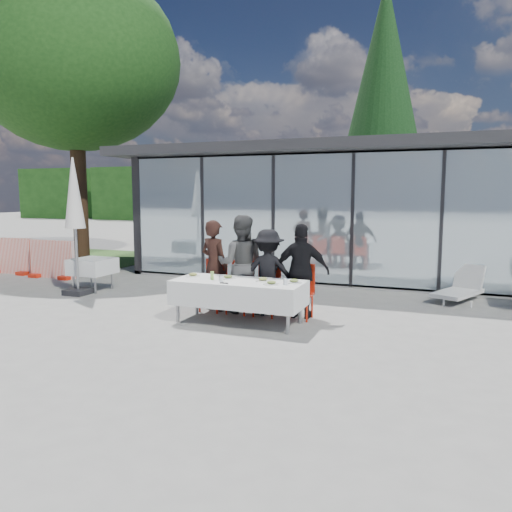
{
  "coord_description": "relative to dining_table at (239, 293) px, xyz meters",
  "views": [
    {
      "loc": [
        3.12,
        -7.59,
        2.23
      ],
      "look_at": [
        -0.28,
        1.2,
        1.05
      ],
      "focal_mm": 35.0,
      "sensor_mm": 36.0,
      "label": 1
    }
  ],
  "objects": [
    {
      "name": "diner_chair_c",
      "position": [
        0.26,
        0.75,
        -0.0
      ],
      "size": [
        0.44,
        0.44,
        0.97
      ],
      "color": "#B71E0C",
      "rests_on": "ground"
    },
    {
      "name": "grass_patch",
      "position": [
        -8.3,
        5.85,
        -0.53
      ],
      "size": [
        5.0,
        5.0,
        0.02
      ],
      "primitive_type": "cube",
      "color": "#385926",
      "rests_on": "ground"
    },
    {
      "name": "deciduous_tree",
      "position": [
        -8.3,
        5.85,
        5.94
      ],
      "size": [
        7.04,
        6.4,
        9.38
      ],
      "color": "#382316",
      "rests_on": "ground"
    },
    {
      "name": "ground",
      "position": [
        0.2,
        -0.15,
        -0.54
      ],
      "size": [
        90.0,
        90.0,
        0.0
      ],
      "primitive_type": "plane",
      "color": "gray",
      "rests_on": "ground"
    },
    {
      "name": "plate_b",
      "position": [
        -0.24,
        0.08,
        0.24
      ],
      "size": [
        0.27,
        0.27,
        0.07
      ],
      "color": "white",
      "rests_on": "dining_table"
    },
    {
      "name": "spare_table_left",
      "position": [
        -4.31,
        1.51,
        0.02
      ],
      "size": [
        0.86,
        0.86,
        0.74
      ],
      "color": "silver",
      "rests_on": "ground"
    },
    {
      "name": "diner_chair_b",
      "position": [
        -0.28,
        0.75,
        -0.0
      ],
      "size": [
        0.44,
        0.44,
        0.97
      ],
      "color": "#B71E0C",
      "rests_on": "ground"
    },
    {
      "name": "market_umbrella",
      "position": [
        -4.3,
        0.99,
        1.48
      ],
      "size": [
        0.5,
        0.5,
        3.0
      ],
      "color": "black",
      "rests_on": "ground"
    },
    {
      "name": "plate_d",
      "position": [
        0.96,
        0.11,
        0.24
      ],
      "size": [
        0.27,
        0.27,
        0.07
      ],
      "color": "white",
      "rests_on": "dining_table"
    },
    {
      "name": "plate_extra",
      "position": [
        0.66,
        -0.17,
        0.24
      ],
      "size": [
        0.27,
        0.27,
        0.07
      ],
      "color": "white",
      "rests_on": "dining_table"
    },
    {
      "name": "folded_eyeglasses",
      "position": [
        -0.11,
        -0.35,
        0.22
      ],
      "size": [
        0.14,
        0.03,
        0.01
      ],
      "primitive_type": "cube",
      "color": "black",
      "rests_on": "dining_table"
    },
    {
      "name": "plate_c",
      "position": [
        0.42,
        0.08,
        0.24
      ],
      "size": [
        0.27,
        0.27,
        0.07
      ],
      "color": "white",
      "rests_on": "dining_table"
    },
    {
      "name": "diner_chair_d",
      "position": [
        0.9,
        0.75,
        -0.0
      ],
      "size": [
        0.44,
        0.44,
        0.97
      ],
      "color": "#B71E0C",
      "rests_on": "ground"
    },
    {
      "name": "diner_a",
      "position": [
        -0.83,
        0.76,
        0.33
      ],
      "size": [
        0.8,
        0.8,
        1.73
      ],
      "primitive_type": "imported",
      "rotation": [
        0.0,
        0.0,
        2.81
      ],
      "color": "black",
      "rests_on": "ground"
    },
    {
      "name": "lounger",
      "position": [
        3.61,
        3.4,
        -0.28
      ],
      "size": [
        1.1,
        1.46,
        0.72
      ],
      "color": "silver",
      "rests_on": "ground"
    },
    {
      "name": "juice_bottle",
      "position": [
        -0.46,
        -0.09,
        0.28
      ],
      "size": [
        0.06,
        0.06,
        0.15
      ],
      "primitive_type": "cylinder",
      "color": "#92C752",
      "rests_on": "dining_table"
    },
    {
      "name": "diner_b",
      "position": [
        -0.28,
        0.76,
        0.38
      ],
      "size": [
        1.1,
        1.1,
        1.83
      ],
      "primitive_type": "imported",
      "rotation": [
        0.0,
        0.0,
        3.41
      ],
      "color": "#494949",
      "rests_on": "ground"
    },
    {
      "name": "plate_a",
      "position": [
        -0.92,
        0.07,
        0.24
      ],
      "size": [
        0.27,
        0.27,
        0.07
      ],
      "color": "white",
      "rests_on": "dining_table"
    },
    {
      "name": "diner_chair_a",
      "position": [
        -0.83,
        0.75,
        -0.0
      ],
      "size": [
        0.44,
        0.44,
        0.97
      ],
      "color": "#B71E0C",
      "rests_on": "ground"
    },
    {
      "name": "dining_table",
      "position": [
        0.0,
        0.0,
        0.0
      ],
      "size": [
        2.26,
        0.96,
        0.75
      ],
      "color": "silver",
      "rests_on": "ground"
    },
    {
      "name": "treeline",
      "position": [
        -1.8,
        27.85,
        1.66
      ],
      "size": [
        62.5,
        2.0,
        4.4
      ],
      "color": "#143611",
      "rests_on": "ground"
    },
    {
      "name": "conifer_tree",
      "position": [
        0.7,
        12.85,
        5.45
      ],
      "size": [
        4.0,
        4.0,
        10.5
      ],
      "color": "#382316",
      "rests_on": "ground"
    },
    {
      "name": "drinking_glasses",
      "position": [
        0.32,
        -0.15,
        0.26
      ],
      "size": [
        1.18,
        0.17,
        0.1
      ],
      "color": "silver",
      "rests_on": "dining_table"
    },
    {
      "name": "diner_d",
      "position": [
        0.9,
        0.76,
        0.31
      ],
      "size": [
        1.08,
        1.08,
        1.7
      ],
      "primitive_type": "imported",
      "rotation": [
        0.0,
        0.0,
        3.23
      ],
      "color": "black",
      "rests_on": "ground"
    },
    {
      "name": "diner_c",
      "position": [
        0.26,
        0.76,
        0.25
      ],
      "size": [
        1.24,
        1.24,
        1.58
      ],
      "primitive_type": "imported",
      "rotation": [
        0.0,
        0.0,
        3.38
      ],
      "color": "black",
      "rests_on": "ground"
    },
    {
      "name": "pavilion",
      "position": [
        2.2,
        8.01,
        1.61
      ],
      "size": [
        14.8,
        8.8,
        3.44
      ],
      "color": "gray",
      "rests_on": "ground"
    }
  ]
}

